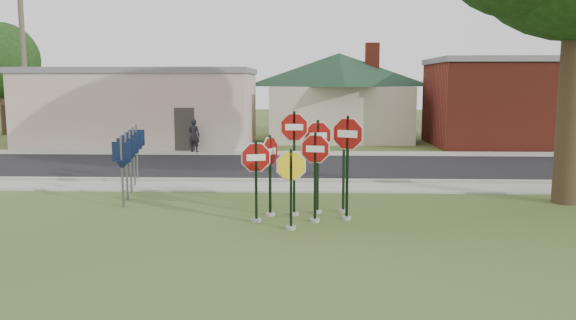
{
  "coord_description": "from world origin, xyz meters",
  "views": [
    {
      "loc": [
        0.1,
        -12.59,
        3.44
      ],
      "look_at": [
        -0.4,
        2.0,
        1.42
      ],
      "focal_mm": 35.0,
      "sensor_mm": 36.0,
      "label": 1
    }
  ],
  "objects_px": {
    "stop_sign_left": "(256,172)",
    "utility_pole_near": "(23,51)",
    "pedestrian": "(194,136)",
    "stop_sign_center": "(315,166)",
    "stop_sign_yellow": "(291,181)"
  },
  "relations": [
    {
      "from": "stop_sign_center",
      "to": "stop_sign_left",
      "type": "height_order",
      "value": "stop_sign_center"
    },
    {
      "from": "stop_sign_left",
      "to": "pedestrian",
      "type": "relative_size",
      "value": 1.32
    },
    {
      "from": "stop_sign_yellow",
      "to": "pedestrian",
      "type": "xyz_separation_m",
      "value": [
        -5.16,
        14.22,
        -0.29
      ]
    },
    {
      "from": "pedestrian",
      "to": "stop_sign_center",
      "type": "bearing_deg",
      "value": 127.06
    },
    {
      "from": "pedestrian",
      "to": "utility_pole_near",
      "type": "bearing_deg",
      "value": 9.42
    },
    {
      "from": "stop_sign_center",
      "to": "stop_sign_yellow",
      "type": "xyz_separation_m",
      "value": [
        -0.57,
        -0.75,
        -0.24
      ]
    },
    {
      "from": "stop_sign_left",
      "to": "utility_pole_near",
      "type": "xyz_separation_m",
      "value": [
        -12.84,
        14.23,
        3.7
      ]
    },
    {
      "from": "stop_sign_left",
      "to": "utility_pole_near",
      "type": "relative_size",
      "value": 0.22
    },
    {
      "from": "stop_sign_left",
      "to": "pedestrian",
      "type": "distance_m",
      "value": 14.2
    },
    {
      "from": "utility_pole_near",
      "to": "pedestrian",
      "type": "height_order",
      "value": "utility_pole_near"
    },
    {
      "from": "stop_sign_yellow",
      "to": "stop_sign_left",
      "type": "distance_m",
      "value": 1.12
    },
    {
      "from": "utility_pole_near",
      "to": "stop_sign_yellow",
      "type": "bearing_deg",
      "value": -47.37
    },
    {
      "from": "utility_pole_near",
      "to": "stop_sign_center",
      "type": "bearing_deg",
      "value": -44.73
    },
    {
      "from": "utility_pole_near",
      "to": "pedestrian",
      "type": "xyz_separation_m",
      "value": [
        8.57,
        -0.69,
        -4.1
      ]
    },
    {
      "from": "utility_pole_near",
      "to": "pedestrian",
      "type": "relative_size",
      "value": 5.91
    }
  ]
}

